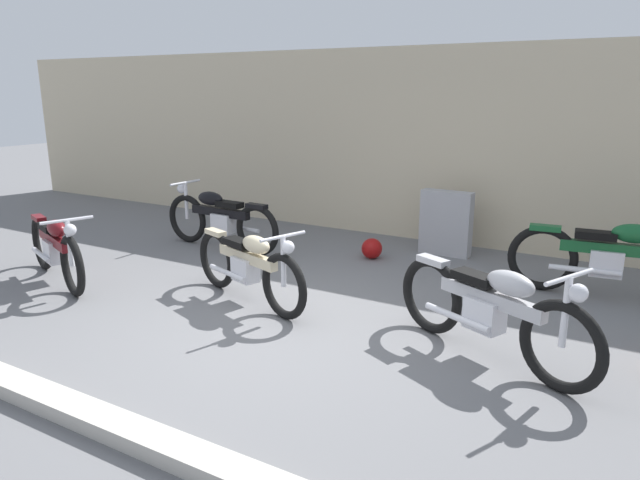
% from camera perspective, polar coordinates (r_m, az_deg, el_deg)
% --- Properties ---
extents(ground_plane, '(40.00, 40.00, 0.00)m').
position_cam_1_polar(ground_plane, '(5.64, -4.19, -9.05)').
color(ground_plane, slate).
extents(building_wall, '(18.00, 0.30, 2.89)m').
position_cam_1_polar(building_wall, '(8.96, 10.93, 9.21)').
color(building_wall, beige).
rests_on(building_wall, ground_plane).
extents(curb_strip, '(18.00, 0.24, 0.12)m').
position_cam_1_polar(curb_strip, '(4.32, -19.73, -17.04)').
color(curb_strip, '#B7B2A8').
rests_on(curb_strip, ground_plane).
extents(stone_marker, '(0.73, 0.23, 0.91)m').
position_cam_1_polar(stone_marker, '(8.23, 12.40, 1.65)').
color(stone_marker, '#9E9EA3').
rests_on(stone_marker, ground_plane).
extents(helmet, '(0.29, 0.29, 0.29)m').
position_cam_1_polar(helmet, '(7.94, 5.17, -0.85)').
color(helmet, maroon).
rests_on(helmet, ground_plane).
extents(motorcycle_cream, '(1.89, 0.83, 0.88)m').
position_cam_1_polar(motorcycle_cream, '(6.27, -7.14, -2.48)').
color(motorcycle_cream, black).
rests_on(motorcycle_cream, ground_plane).
extents(motorcycle_green, '(2.19, 0.62, 0.99)m').
position_cam_1_polar(motorcycle_green, '(7.09, 27.17, -1.59)').
color(motorcycle_green, black).
rests_on(motorcycle_green, ground_plane).
extents(motorcycle_silver, '(1.95, 1.05, 0.95)m').
position_cam_1_polar(motorcycle_silver, '(5.13, 16.67, -6.62)').
color(motorcycle_silver, black).
rests_on(motorcycle_silver, ground_plane).
extents(motorcycle_black, '(2.09, 0.58, 0.94)m').
position_cam_1_polar(motorcycle_black, '(8.48, -9.93, 2.14)').
color(motorcycle_black, black).
rests_on(motorcycle_black, ground_plane).
extents(motorcycle_maroon, '(1.90, 0.90, 0.90)m').
position_cam_1_polar(motorcycle_maroon, '(7.58, -24.80, -0.68)').
color(motorcycle_maroon, black).
rests_on(motorcycle_maroon, ground_plane).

